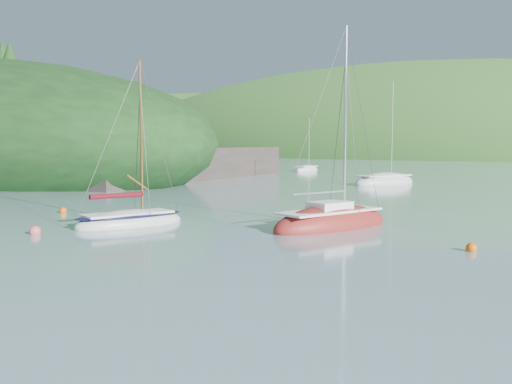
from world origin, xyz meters
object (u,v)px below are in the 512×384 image
Objects in this scene: sloop_red at (332,224)px; distant_sloop_c at (307,170)px; daysailer_white at (130,221)px; distant_sloop_a at (385,183)px.

sloop_red reaches higher than distant_sloop_c.
daysailer_white is 55.31m from distant_sloop_c.
distant_sloop_c is (-21.23, 51.07, -0.05)m from daysailer_white.
distant_sloop_c is at bearing 138.16° from sloop_red.
daysailer_white is at bearing -69.36° from distant_sloop_a.
distant_sloop_a reaches higher than daysailer_white.
distant_sloop_a is at bearing 124.51° from sloop_red.
distant_sloop_a is (-1.37, 33.22, -0.02)m from daysailer_white.
sloop_red is at bearing -52.55° from distant_sloop_a.
distant_sloop_a is at bearing -46.30° from distant_sloop_c.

